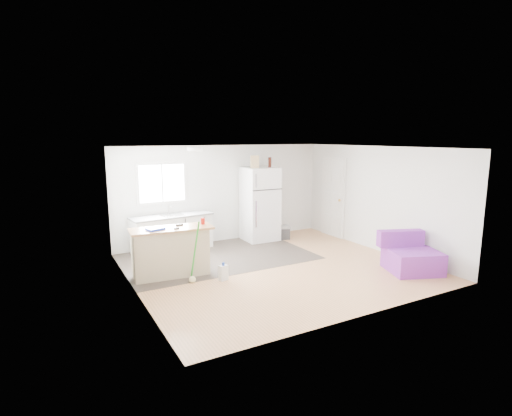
# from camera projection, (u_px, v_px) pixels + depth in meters

# --- Properties ---
(room) EXTENTS (5.51, 5.01, 2.41)m
(room) POSITION_uv_depth(u_px,v_px,m) (276.00, 209.00, 7.84)
(room) COLOR #AA7847
(room) RESTS_ON ground
(vinyl_zone) EXTENTS (4.05, 2.50, 0.00)m
(vinyl_zone) POSITION_uv_depth(u_px,v_px,m) (217.00, 257.00, 8.79)
(vinyl_zone) COLOR #372F29
(vinyl_zone) RESTS_ON floor
(window) EXTENTS (1.18, 0.06, 0.98)m
(window) POSITION_uv_depth(u_px,v_px,m) (162.00, 183.00, 9.19)
(window) COLOR white
(window) RESTS_ON back_wall
(interior_door) EXTENTS (0.11, 0.92, 2.10)m
(interior_door) POSITION_uv_depth(u_px,v_px,m) (333.00, 198.00, 10.50)
(interior_door) COLOR white
(interior_door) RESTS_ON right_wall
(ceiling_fixture) EXTENTS (0.30, 0.30, 0.07)m
(ceiling_fixture) POSITION_uv_depth(u_px,v_px,m) (195.00, 149.00, 8.11)
(ceiling_fixture) COLOR white
(ceiling_fixture) RESTS_ON ceiling
(kitchen_cabinets) EXTENTS (1.92, 0.77, 1.10)m
(kitchen_cabinets) POSITION_uv_depth(u_px,v_px,m) (173.00, 232.00, 9.21)
(kitchen_cabinets) COLOR white
(kitchen_cabinets) RESTS_ON floor
(peninsula) EXTENTS (1.56, 0.71, 0.93)m
(peninsula) POSITION_uv_depth(u_px,v_px,m) (171.00, 252.00, 7.51)
(peninsula) COLOR tan
(peninsula) RESTS_ON floor
(refrigerator) EXTENTS (0.83, 0.79, 1.85)m
(refrigerator) POSITION_uv_depth(u_px,v_px,m) (260.00, 204.00, 10.09)
(refrigerator) COLOR white
(refrigerator) RESTS_ON floor
(cooler) EXTENTS (0.52, 0.44, 0.34)m
(cooler) POSITION_uv_depth(u_px,v_px,m) (281.00, 232.00, 10.29)
(cooler) COLOR #323235
(cooler) RESTS_ON floor
(purple_seat) EXTENTS (1.18, 1.17, 0.76)m
(purple_seat) POSITION_uv_depth(u_px,v_px,m) (411.00, 257.00, 7.83)
(purple_seat) COLOR purple
(purple_seat) RESTS_ON floor
(cleaner_jug) EXTENTS (0.17, 0.14, 0.34)m
(cleaner_jug) POSITION_uv_depth(u_px,v_px,m) (223.00, 273.00, 7.33)
(cleaner_jug) COLOR silver
(cleaner_jug) RESTS_ON floor
(mop) EXTENTS (0.23, 0.32, 1.13)m
(mop) POSITION_uv_depth(u_px,v_px,m) (193.00, 269.00, 7.25)
(mop) COLOR green
(mop) RESTS_ON floor
(red_cup) EXTENTS (0.08, 0.08, 0.12)m
(red_cup) POSITION_uv_depth(u_px,v_px,m) (203.00, 221.00, 7.73)
(red_cup) COLOR #B8130B
(red_cup) RESTS_ON peninsula
(blue_tray) EXTENTS (0.35, 0.29, 0.04)m
(blue_tray) POSITION_uv_depth(u_px,v_px,m) (155.00, 229.00, 7.27)
(blue_tray) COLOR #152DC8
(blue_tray) RESTS_ON peninsula
(tool_a) EXTENTS (0.14, 0.06, 0.03)m
(tool_a) POSITION_uv_depth(u_px,v_px,m) (179.00, 225.00, 7.63)
(tool_a) COLOR black
(tool_a) RESTS_ON peninsula
(tool_b) EXTENTS (0.11, 0.06, 0.03)m
(tool_b) POSITION_uv_depth(u_px,v_px,m) (177.00, 228.00, 7.34)
(tool_b) COLOR black
(tool_b) RESTS_ON peninsula
(cardboard_box) EXTENTS (0.22, 0.16, 0.30)m
(cardboard_box) POSITION_uv_depth(u_px,v_px,m) (255.00, 162.00, 9.74)
(cardboard_box) COLOR tan
(cardboard_box) RESTS_ON refrigerator
(bottle_left) EXTENTS (0.08, 0.08, 0.25)m
(bottle_left) POSITION_uv_depth(u_px,v_px,m) (269.00, 162.00, 9.90)
(bottle_left) COLOR #351009
(bottle_left) RESTS_ON refrigerator
(bottle_right) EXTENTS (0.08, 0.08, 0.25)m
(bottle_right) POSITION_uv_depth(u_px,v_px,m) (270.00, 162.00, 10.04)
(bottle_right) COLOR #351009
(bottle_right) RESTS_ON refrigerator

